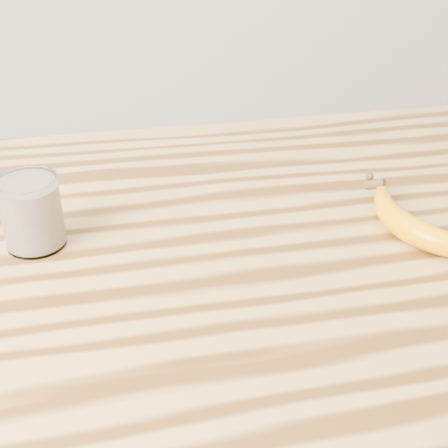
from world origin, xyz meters
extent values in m
cube|color=#A77D40|center=(0.00, 0.00, 0.88)|extent=(1.20, 0.80, 0.04)
cylinder|color=brown|center=(0.54, 0.34, 0.43)|extent=(0.06, 0.06, 0.86)
cylinder|color=white|center=(-0.20, 0.02, 0.95)|extent=(0.08, 0.08, 0.10)
torus|color=white|center=(-0.20, 0.02, 1.00)|extent=(0.08, 0.08, 0.00)
cylinder|color=#F9E0C5|center=(-0.20, 0.02, 0.94)|extent=(0.07, 0.07, 0.08)
camera|label=1|loc=(-0.09, -0.71, 1.34)|focal=50.00mm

